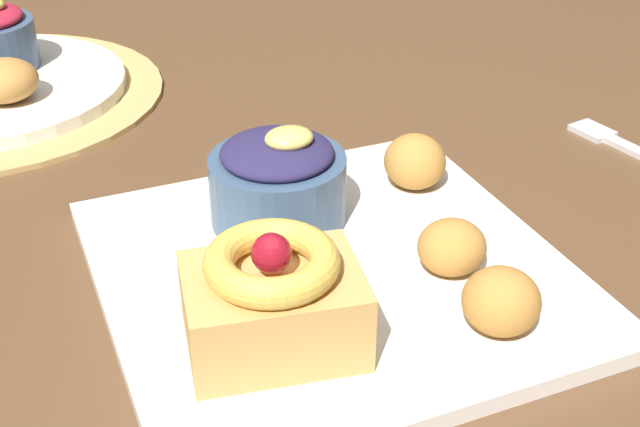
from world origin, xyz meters
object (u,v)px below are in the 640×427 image
object	(u,v)px
fritter_back	(452,247)
back_pastry	(4,81)
fork	(624,146)
cake_slice	(273,299)
front_plate	(332,272)
fritter_middle	(415,162)
berry_ramekin	(278,181)
fritter_front	(501,301)

from	to	relation	value
fritter_back	back_pastry	world-z (taller)	back_pastry
fork	fritter_back	bearing A→B (deg)	105.52
cake_slice	front_plate	bearing A→B (deg)	44.25
back_pastry	fork	world-z (taller)	back_pastry
fritter_middle	back_pastry	world-z (taller)	back_pastry
cake_slice	fritter_middle	distance (m)	0.21
berry_ramekin	fork	xyz separation A→B (m)	(0.32, 0.01, -0.04)
berry_ramekin	fritter_middle	world-z (taller)	berry_ramekin
front_plate	fritter_front	xyz separation A→B (m)	(0.06, -0.10, 0.03)
cake_slice	berry_ramekin	world-z (taller)	cake_slice
berry_ramekin	front_plate	bearing A→B (deg)	-79.82
front_plate	berry_ramekin	distance (m)	0.08
fork	fritter_front	bearing A→B (deg)	116.01
back_pastry	fritter_middle	bearing A→B (deg)	-45.54
cake_slice	berry_ramekin	size ratio (longest dim) A/B	1.14
fritter_middle	back_pastry	xyz separation A→B (m)	(-0.27, 0.27, 0.00)
fritter_middle	berry_ramekin	bearing A→B (deg)	-176.77
fritter_front	fritter_middle	bearing A→B (deg)	78.46
berry_ramekin	fritter_back	world-z (taller)	berry_ramekin
berry_ramekin	fritter_back	size ratio (longest dim) A/B	2.13
berry_ramekin	fritter_front	size ratio (longest dim) A/B	2.06
cake_slice	fritter_back	bearing A→B (deg)	10.97
fritter_back	fritter_front	bearing A→B (deg)	-93.47
front_plate	fritter_front	world-z (taller)	fritter_front
fritter_back	back_pastry	bearing A→B (deg)	121.93
fritter_middle	fritter_back	size ratio (longest dim) A/B	1.06
fritter_front	fritter_back	bearing A→B (deg)	86.53
cake_slice	back_pastry	distance (m)	0.42
cake_slice	fritter_middle	size ratio (longest dim) A/B	2.28
fritter_front	fritter_middle	world-z (taller)	fritter_middle
front_plate	fritter_back	size ratio (longest dim) A/B	6.55
fritter_back	fork	bearing A→B (deg)	25.73
cake_slice	fork	world-z (taller)	cake_slice
fritter_middle	fritter_back	bearing A→B (deg)	-106.01
back_pastry	fritter_back	bearing A→B (deg)	-58.07
fritter_middle	front_plate	bearing A→B (deg)	-143.63
fritter_front	fritter_middle	size ratio (longest dim) A/B	0.97
fritter_back	fork	distance (m)	0.26
front_plate	berry_ramekin	world-z (taller)	berry_ramekin
front_plate	berry_ramekin	size ratio (longest dim) A/B	3.07
fritter_front	fritter_middle	distance (m)	0.17
fritter_middle	fork	distance (m)	0.21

